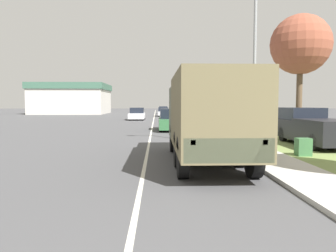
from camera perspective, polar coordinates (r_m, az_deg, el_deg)
name	(u,v)px	position (r m, az deg, el deg)	size (l,w,h in m)	color
ground_plane	(153,121)	(39.21, -2.55, 0.93)	(180.00, 180.00, 0.00)	#4C4C4F
lane_centre_stripe	(153,121)	(39.21, -2.55, 0.93)	(0.12, 120.00, 0.00)	silver
sidewalk_right	(191,120)	(39.42, 4.01, 1.03)	(1.80, 120.00, 0.12)	beige
grass_strip_right	(227,120)	(40.11, 10.27, 0.95)	(7.00, 120.00, 0.02)	olive
military_truck	(206,114)	(11.47, 6.68, 2.05)	(2.30, 7.57, 3.02)	#474C38
car_nearest_ahead	(171,121)	(25.40, 0.50, 0.94)	(1.87, 4.86, 1.66)	#336B3D
car_second_ahead	(137,114)	(41.47, -5.41, 2.04)	(1.91, 4.66, 1.53)	silver
car_third_ahead	(163,112)	(52.87, -0.84, 2.43)	(1.80, 4.54, 1.43)	#B7BABF
car_fourth_ahead	(163,111)	(63.64, -0.84, 2.72)	(1.78, 4.22, 1.48)	silver
pickup_truck	(312,127)	(17.83, 23.83, -0.20)	(1.94, 5.42, 1.84)	black
lamp_post	(251,37)	(15.38, 14.26, 14.77)	(1.69, 0.24, 8.37)	gray
tree_mid_right	(301,45)	(21.23, 22.09, 12.92)	(3.49, 3.49, 7.26)	brown
utility_box	(303,147)	(14.02, 22.49, -3.39)	(0.55, 0.45, 0.70)	#3D7042
building_distant	(72,99)	(68.69, -16.34, 4.59)	(14.15, 13.62, 5.91)	beige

